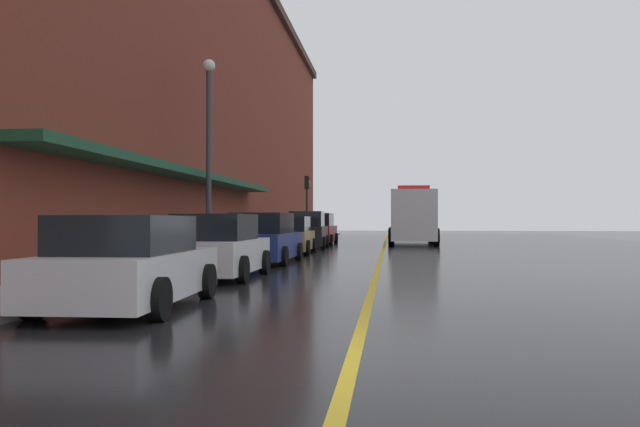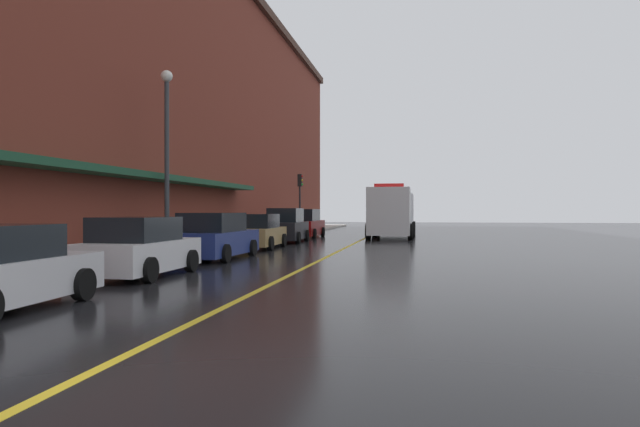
{
  "view_description": "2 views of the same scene",
  "coord_description": "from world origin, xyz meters",
  "px_view_note": "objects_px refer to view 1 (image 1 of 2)",
  "views": [
    {
      "loc": [
        0.4,
        -6.63,
        1.45
      ],
      "look_at": [
        -2.75,
        21.2,
        1.75
      ],
      "focal_mm": 35.47,
      "sensor_mm": 36.0,
      "label": 1
    },
    {
      "loc": [
        3.57,
        -5.41,
        1.78
      ],
      "look_at": [
        -1.35,
        22.11,
        1.63
      ],
      "focal_mm": 32.01,
      "sensor_mm": 36.0,
      "label": 2
    }
  ],
  "objects_px": {
    "parked_car_3": "(290,236)",
    "box_truck": "(412,217)",
    "traffic_light_near": "(307,195)",
    "parked_car_2": "(264,240)",
    "parked_car_5": "(319,230)",
    "parking_meter_0": "(203,233)",
    "parked_car_0": "(129,264)",
    "parked_car_1": "(218,248)",
    "parked_car_4": "(307,231)",
    "street_lamp_left": "(209,136)",
    "parking_meter_1": "(293,227)"
  },
  "relations": [
    {
      "from": "parked_car_3",
      "to": "box_truck",
      "type": "relative_size",
      "value": 0.47
    },
    {
      "from": "box_truck",
      "to": "traffic_light_near",
      "type": "relative_size",
      "value": 2.19
    },
    {
      "from": "parked_car_2",
      "to": "parked_car_5",
      "type": "distance_m",
      "value": 16.67
    },
    {
      "from": "parking_meter_0",
      "to": "traffic_light_near",
      "type": "xyz_separation_m",
      "value": [
        0.06,
        23.48,
        2.1
      ]
    },
    {
      "from": "parked_car_0",
      "to": "parked_car_2",
      "type": "height_order",
      "value": "parked_car_2"
    },
    {
      "from": "parked_car_2",
      "to": "parked_car_1",
      "type": "bearing_deg",
      "value": -179.56
    },
    {
      "from": "parked_car_2",
      "to": "parked_car_4",
      "type": "height_order",
      "value": "parked_car_4"
    },
    {
      "from": "parked_car_4",
      "to": "parked_car_5",
      "type": "relative_size",
      "value": 0.96
    },
    {
      "from": "parked_car_1",
      "to": "street_lamp_left",
      "type": "xyz_separation_m",
      "value": [
        -2.02,
        6.01,
        3.64
      ]
    },
    {
      "from": "parked_car_1",
      "to": "box_truck",
      "type": "xyz_separation_m",
      "value": [
        5.6,
        23.61,
        0.86
      ]
    },
    {
      "from": "street_lamp_left",
      "to": "box_truck",
      "type": "bearing_deg",
      "value": 66.58
    },
    {
      "from": "parked_car_2",
      "to": "parking_meter_1",
      "type": "xyz_separation_m",
      "value": [
        -1.44,
        15.56,
        0.26
      ]
    },
    {
      "from": "box_truck",
      "to": "traffic_light_near",
      "type": "xyz_separation_m",
      "value": [
        -6.96,
        3.32,
        1.54
      ]
    },
    {
      "from": "parked_car_0",
      "to": "parked_car_4",
      "type": "xyz_separation_m",
      "value": [
        -0.01,
        22.33,
        0.16
      ]
    },
    {
      "from": "parked_car_4",
      "to": "traffic_light_near",
      "type": "distance_m",
      "value": 10.37
    },
    {
      "from": "parked_car_3",
      "to": "traffic_light_near",
      "type": "distance_m",
      "value": 15.65
    },
    {
      "from": "parked_car_3",
      "to": "parked_car_5",
      "type": "xyz_separation_m",
      "value": [
        0.03,
        10.77,
        0.1
      ]
    },
    {
      "from": "parked_car_3",
      "to": "parked_car_4",
      "type": "xyz_separation_m",
      "value": [
        0.06,
        5.38,
        0.12
      ]
    },
    {
      "from": "street_lamp_left",
      "to": "parked_car_2",
      "type": "bearing_deg",
      "value": -10.74
    },
    {
      "from": "parked_car_4",
      "to": "box_truck",
      "type": "height_order",
      "value": "box_truck"
    },
    {
      "from": "parking_meter_1",
      "to": "street_lamp_left",
      "type": "bearing_deg",
      "value": -92.26
    },
    {
      "from": "parked_car_4",
      "to": "parking_meter_1",
      "type": "distance_m",
      "value": 4.52
    },
    {
      "from": "parked_car_4",
      "to": "parking_meter_0",
      "type": "height_order",
      "value": "parked_car_4"
    },
    {
      "from": "parking_meter_0",
      "to": "street_lamp_left",
      "type": "distance_m",
      "value": 4.26
    },
    {
      "from": "parked_car_4",
      "to": "street_lamp_left",
      "type": "relative_size",
      "value": 0.67
    },
    {
      "from": "parked_car_2",
      "to": "parking_meter_0",
      "type": "relative_size",
      "value": 3.65
    },
    {
      "from": "parked_car_1",
      "to": "parked_car_4",
      "type": "bearing_deg",
      "value": -0.17
    },
    {
      "from": "parked_car_0",
      "to": "traffic_light_near",
      "type": "xyz_separation_m",
      "value": [
        -1.38,
        32.36,
        2.43
      ]
    },
    {
      "from": "parked_car_5",
      "to": "parked_car_2",
      "type": "bearing_deg",
      "value": -179.37
    },
    {
      "from": "parked_car_2",
      "to": "parked_car_3",
      "type": "xyz_separation_m",
      "value": [
        -0.06,
        5.89,
        -0.04
      ]
    },
    {
      "from": "parked_car_1",
      "to": "parked_car_2",
      "type": "height_order",
      "value": "parked_car_2"
    },
    {
      "from": "parked_car_3",
      "to": "box_truck",
      "type": "distance_m",
      "value": 13.37
    },
    {
      "from": "parked_car_0",
      "to": "parked_car_3",
      "type": "distance_m",
      "value": 16.95
    },
    {
      "from": "traffic_light_near",
      "to": "street_lamp_left",
      "type": "bearing_deg",
      "value": -91.81
    },
    {
      "from": "parked_car_0",
      "to": "parked_car_2",
      "type": "relative_size",
      "value": 0.91
    },
    {
      "from": "parked_car_1",
      "to": "parked_car_3",
      "type": "distance_m",
      "value": 11.52
    },
    {
      "from": "parked_car_1",
      "to": "street_lamp_left",
      "type": "bearing_deg",
      "value": 18.44
    },
    {
      "from": "parked_car_4",
      "to": "parking_meter_1",
      "type": "relative_size",
      "value": 3.49
    },
    {
      "from": "parked_car_2",
      "to": "street_lamp_left",
      "type": "distance_m",
      "value": 4.16
    },
    {
      "from": "parked_car_2",
      "to": "traffic_light_near",
      "type": "height_order",
      "value": "traffic_light_near"
    },
    {
      "from": "parked_car_5",
      "to": "parking_meter_0",
      "type": "relative_size",
      "value": 3.62
    },
    {
      "from": "parked_car_1",
      "to": "parked_car_2",
      "type": "xyz_separation_m",
      "value": [
        0.02,
        5.62,
        0.04
      ]
    },
    {
      "from": "parked_car_1",
      "to": "parked_car_5",
      "type": "height_order",
      "value": "parked_car_5"
    },
    {
      "from": "parked_car_4",
      "to": "street_lamp_left",
      "type": "xyz_separation_m",
      "value": [
        -2.03,
        -10.89,
        3.52
      ]
    },
    {
      "from": "parked_car_2",
      "to": "box_truck",
      "type": "height_order",
      "value": "box_truck"
    },
    {
      "from": "parking_meter_0",
      "to": "street_lamp_left",
      "type": "xyz_separation_m",
      "value": [
        -0.6,
        2.57,
        3.34
      ]
    },
    {
      "from": "parked_car_0",
      "to": "parked_car_1",
      "type": "height_order",
      "value": "parked_car_1"
    },
    {
      "from": "parked_car_0",
      "to": "traffic_light_near",
      "type": "height_order",
      "value": "traffic_light_near"
    },
    {
      "from": "parking_meter_0",
      "to": "box_truck",
      "type": "bearing_deg",
      "value": 70.8
    },
    {
      "from": "parked_car_0",
      "to": "parked_car_5",
      "type": "relative_size",
      "value": 0.92
    }
  ]
}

